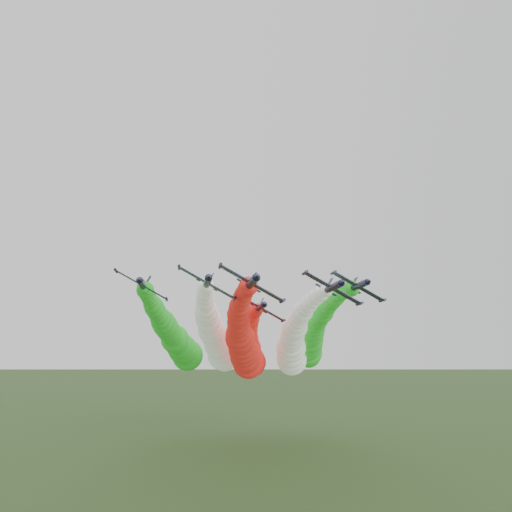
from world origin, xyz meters
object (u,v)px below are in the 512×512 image
Objects in this scene: jet_trail at (251,351)px; jet_inner_left at (217,341)px; jet_outer_right at (312,339)px; jet_lead at (244,347)px; jet_inner_right at (293,346)px; jet_outer_left at (177,341)px.

jet_inner_left is at bearing -124.74° from jet_trail.
jet_outer_right is at bearing -30.44° from jet_trail.
jet_outer_right is at bearing 33.66° from jet_lead.
jet_outer_right is (7.11, 6.26, 2.08)m from jet_inner_right.
jet_inner_left is 0.99× the size of jet_inner_right.
jet_outer_right reaches higher than jet_lead.
jet_outer_left is at bearing 171.55° from jet_outer_right.
jet_inner_right is 1.01× the size of jet_trail.
jet_lead is 1.00× the size of jet_outer_left.
jet_inner_right is 34.52m from jet_outer_left.
jet_outer_right is (28.29, 6.41, 0.85)m from jet_inner_left.
jet_outer_left reaches higher than jet_outer_right.
jet_trail is at bearing 55.26° from jet_inner_left.
jet_trail is (11.35, 16.37, -2.42)m from jet_inner_left.
jet_trail is (-9.84, 16.22, -1.19)m from jet_inner_right.
jet_outer_left is at bearing 159.44° from jet_inner_right.
jet_outer_left is at bearing 130.68° from jet_lead.
jet_inner_left reaches higher than jet_inner_right.
jet_inner_left is at bearing -167.23° from jet_outer_right.
jet_lead reaches higher than jet_trail.
jet_outer_right is at bearing 12.77° from jet_inner_left.
jet_inner_left reaches higher than jet_lead.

